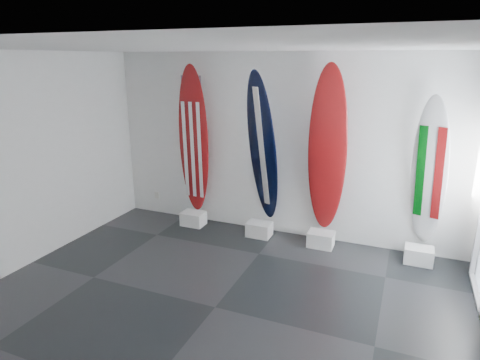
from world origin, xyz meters
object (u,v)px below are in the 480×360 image
at_px(surfboard_navy, 262,149).
at_px(surfboard_swiss, 327,151).
at_px(surfboard_usa, 194,141).
at_px(surfboard_italy, 429,173).

distance_m(surfboard_navy, surfboard_swiss, 1.05).
distance_m(surfboard_usa, surfboard_italy, 3.75).
distance_m(surfboard_usa, surfboard_swiss, 2.31).
height_order(surfboard_usa, surfboard_swiss, surfboard_swiss).
height_order(surfboard_swiss, surfboard_italy, surfboard_swiss).
relative_size(surfboard_usa, surfboard_swiss, 0.98).
height_order(surfboard_navy, surfboard_swiss, surfboard_swiss).
bearing_deg(surfboard_swiss, surfboard_italy, -1.63).
bearing_deg(surfboard_swiss, surfboard_usa, 178.37).
relative_size(surfboard_usa, surfboard_navy, 1.01).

